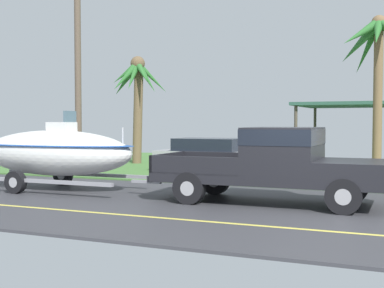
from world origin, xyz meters
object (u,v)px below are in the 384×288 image
Objects in this scene: carport_awning at (380,106)px; palm_tree_mid at (378,51)px; pickup_truck_towing at (282,161)px; parked_sedan_near at (212,156)px; palm_tree_near_left at (136,85)px; boat_on_trailer at (54,152)px; utility_pole at (78,64)px.

palm_tree_mid reaches higher than carport_awning.
pickup_truck_towing is 1.02× the size of palm_tree_mid.
carport_awning is at bearing 82.29° from pickup_truck_towing.
parked_sedan_near is 0.80× the size of palm_tree_mid.
pickup_truck_towing is 13.38m from palm_tree_near_left.
pickup_truck_towing is 6.93m from boat_on_trailer.
utility_pole is at bearing -140.00° from carport_awning.
utility_pole reaches higher than boat_on_trailer.
palm_tree_near_left is 11.43m from palm_tree_mid.
carport_awning reaches higher than boat_on_trailer.
palm_tree_near_left is (-2.34, 9.26, 2.68)m from boat_on_trailer.
palm_tree_near_left is 0.90× the size of palm_tree_mid.
carport_awning is 1.36× the size of palm_tree_near_left.
utility_pole is (-8.53, 3.51, 3.14)m from pickup_truck_towing.
palm_tree_near_left is (-4.86, 2.52, 3.13)m from parked_sedan_near.
palm_tree_near_left is (-9.26, 9.26, 2.75)m from pickup_truck_towing.
pickup_truck_towing reaches higher than parked_sedan_near.
boat_on_trailer is at bearing -180.00° from pickup_truck_towing.
parked_sedan_near is 8.30m from carport_awning.
carport_awning is 11.29m from palm_tree_near_left.
boat_on_trailer is 9.92m from palm_tree_near_left.
pickup_truck_towing is 1.13× the size of palm_tree_near_left.
boat_on_trailer is 4.94m from utility_pole.
parked_sedan_near is 6.32m from utility_pole.
palm_tree_mid reaches higher than pickup_truck_towing.
carport_awning is (1.63, 12.04, 1.70)m from pickup_truck_towing.
boat_on_trailer is at bearing -110.53° from parked_sedan_near.
palm_tree_near_left is at bearing 97.25° from utility_pole.
boat_on_trailer is 7.21m from parked_sedan_near.
carport_awning is 0.87× the size of utility_pole.
utility_pole is at bearing 114.56° from boat_on_trailer.
utility_pole is at bearing 157.64° from pickup_truck_towing.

